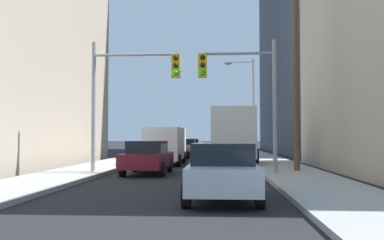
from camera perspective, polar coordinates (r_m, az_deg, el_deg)
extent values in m
cube|color=#9E9E99|center=(53.02, -3.44, -4.07)|extent=(2.92, 160.00, 0.15)
cube|color=#9E9E99|center=(52.72, 7.24, -4.06)|extent=(2.92, 160.00, 0.15)
cube|color=silver|center=(29.06, 5.60, -1.79)|extent=(2.90, 11.58, 2.90)
cube|color=black|center=(29.05, 3.11, -0.77)|extent=(0.39, 10.57, 0.80)
cube|color=red|center=(29.04, 3.11, -2.94)|extent=(0.39, 10.57, 0.28)
cylinder|color=black|center=(33.09, 3.33, -4.37)|extent=(0.32, 1.00, 1.00)
cylinder|color=black|center=(33.16, 7.41, -4.35)|extent=(0.32, 1.00, 1.00)
cylinder|color=black|center=(25.85, 3.24, -4.94)|extent=(0.32, 1.00, 1.00)
cylinder|color=black|center=(25.94, 8.46, -4.91)|extent=(0.32, 1.00, 1.00)
cube|color=white|center=(26.37, -3.50, -3.13)|extent=(2.07, 5.23, 1.90)
cube|color=black|center=(28.96, -2.86, -2.23)|extent=(1.76, 0.04, 0.60)
cylinder|color=black|center=(28.18, -5.03, -5.01)|extent=(0.24, 0.72, 0.72)
cylinder|color=black|center=(27.96, -1.12, -5.04)|extent=(0.24, 0.72, 0.72)
cylinder|color=black|center=(24.90, -6.18, -5.36)|extent=(0.24, 0.72, 0.72)
cylinder|color=black|center=(24.65, -1.76, -5.40)|extent=(0.24, 0.72, 0.72)
cube|color=#B7BABF|center=(11.58, 4.06, -7.43)|extent=(1.82, 4.21, 0.65)
cube|color=black|center=(11.39, 4.06, -4.49)|extent=(1.59, 1.91, 0.55)
cylinder|color=black|center=(12.97, 0.16, -8.33)|extent=(0.22, 0.64, 0.64)
cylinder|color=black|center=(12.98, 7.88, -8.30)|extent=(0.22, 0.64, 0.64)
cylinder|color=black|center=(10.31, -0.76, -9.89)|extent=(0.22, 0.64, 0.64)
cylinder|color=black|center=(10.32, 9.00, -9.85)|extent=(0.22, 0.64, 0.64)
cube|color=maroon|center=(19.76, -5.91, -5.32)|extent=(1.94, 4.26, 0.65)
cube|color=black|center=(19.59, -5.98, -3.59)|extent=(1.65, 1.95, 0.55)
cylinder|color=black|center=(21.25, -7.62, -5.98)|extent=(0.22, 0.64, 0.64)
cylinder|color=black|center=(20.99, -2.96, -6.04)|extent=(0.22, 0.64, 0.64)
cylinder|color=black|center=(18.63, -9.24, -6.48)|extent=(0.22, 0.64, 0.64)
cylinder|color=black|center=(18.33, -3.93, -6.57)|extent=(0.22, 0.64, 0.64)
cube|color=maroon|center=(33.32, -2.20, -4.11)|extent=(1.92, 4.25, 0.65)
cube|color=black|center=(33.15, -2.23, -3.08)|extent=(1.64, 1.95, 0.55)
cylinder|color=black|center=(34.76, -3.40, -4.57)|extent=(0.22, 0.64, 0.64)
cylinder|color=black|center=(34.59, -0.55, -4.59)|extent=(0.22, 0.64, 0.64)
cylinder|color=black|center=(32.09, -3.99, -4.76)|extent=(0.22, 0.64, 0.64)
cylinder|color=black|center=(31.91, -0.90, -4.78)|extent=(0.22, 0.64, 0.64)
cube|color=#C6B793|center=(42.72, -0.66, -3.73)|extent=(1.93, 4.25, 0.65)
cube|color=black|center=(42.56, -0.67, -2.92)|extent=(1.64, 1.95, 0.55)
cylinder|color=black|center=(44.14, -1.65, -4.10)|extent=(0.22, 0.64, 0.64)
cylinder|color=black|center=(44.01, 0.60, -4.11)|extent=(0.22, 0.64, 0.64)
cylinder|color=black|center=(41.46, -1.99, -4.22)|extent=(0.22, 0.64, 0.64)
cylinder|color=black|center=(41.33, 0.40, -4.22)|extent=(0.22, 0.64, 0.64)
cube|color=#195938|center=(55.80, 0.05, -3.40)|extent=(1.83, 4.21, 0.65)
cube|color=black|center=(55.64, 0.04, -2.79)|extent=(1.60, 1.91, 0.55)
cylinder|color=black|center=(57.21, -0.73, -3.70)|extent=(0.22, 0.64, 0.64)
cylinder|color=black|center=(57.10, 1.00, -3.70)|extent=(0.22, 0.64, 0.64)
cylinder|color=black|center=(54.53, -0.94, -3.77)|extent=(0.22, 0.64, 0.64)
cylinder|color=black|center=(54.42, 0.87, -3.77)|extent=(0.22, 0.64, 0.64)
cylinder|color=gray|center=(19.82, -12.97, 1.55)|extent=(0.18, 0.18, 6.00)
cylinder|color=gray|center=(19.68, -7.63, 8.59)|extent=(3.73, 0.12, 0.12)
cube|color=gold|center=(19.32, -2.16, 7.20)|extent=(0.38, 0.30, 1.05)
sphere|color=black|center=(19.21, -2.21, 8.28)|extent=(0.24, 0.24, 0.24)
sphere|color=black|center=(19.15, -2.21, 7.28)|extent=(0.24, 0.24, 0.24)
sphere|color=#19D833|center=(19.10, -2.21, 6.28)|extent=(0.24, 0.24, 0.24)
cylinder|color=gray|center=(19.15, 10.95, 1.67)|extent=(0.18, 0.18, 6.00)
cylinder|color=gray|center=(19.33, 6.17, 8.78)|extent=(3.18, 0.12, 0.12)
cube|color=gold|center=(19.23, 1.40, 7.24)|extent=(0.38, 0.30, 1.05)
sphere|color=black|center=(19.13, 1.38, 8.33)|extent=(0.24, 0.24, 0.24)
sphere|color=black|center=(19.07, 1.38, 7.32)|extent=(0.24, 0.24, 0.24)
sphere|color=#19D833|center=(19.01, 1.39, 6.31)|extent=(0.24, 0.24, 0.24)
cylinder|color=gray|center=(60.99, 5.93, -1.09)|extent=(0.18, 0.18, 6.00)
cylinder|color=gray|center=(61.05, 4.48, 1.16)|extent=(3.07, 0.12, 0.12)
cube|color=gold|center=(61.01, 3.04, 0.66)|extent=(0.38, 0.30, 1.05)
sphere|color=black|center=(60.86, 3.04, 0.99)|extent=(0.24, 0.24, 0.24)
sphere|color=#F9A514|center=(60.84, 3.04, 0.67)|extent=(0.24, 0.24, 0.24)
sphere|color=black|center=(60.83, 3.04, 0.35)|extent=(0.24, 0.24, 0.24)
cylinder|color=brown|center=(20.76, 13.66, 6.58)|extent=(0.28, 0.28, 9.74)
cylinder|color=gray|center=(31.99, 8.19, 1.40)|extent=(0.16, 0.16, 7.50)
cylinder|color=gray|center=(32.35, 6.49, 7.68)|extent=(1.86, 0.10, 0.10)
ellipsoid|color=#4C4C51|center=(32.30, 4.83, 7.51)|extent=(0.56, 0.32, 0.20)
cube|color=#4C515B|center=(56.05, 22.72, 13.28)|extent=(23.35, 29.25, 33.19)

